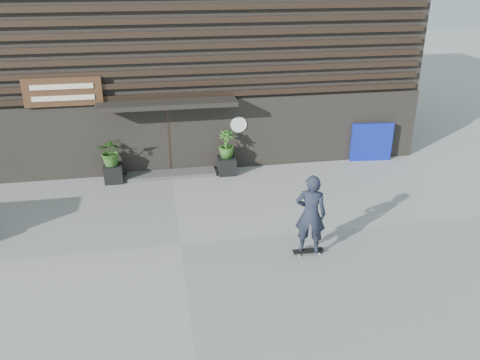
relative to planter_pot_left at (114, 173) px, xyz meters
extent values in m
plane|color=gray|center=(1.90, -4.40, -0.30)|extent=(80.00, 80.00, 0.00)
cube|color=#464644|center=(1.90, 0.20, -0.24)|extent=(3.00, 0.80, 0.12)
cube|color=black|center=(0.00, 0.00, 0.00)|extent=(0.60, 0.60, 0.60)
imported|color=#2D591E|center=(0.00, 0.00, 0.78)|extent=(0.86, 0.75, 0.96)
cube|color=black|center=(3.80, 0.00, 0.00)|extent=(0.60, 0.60, 0.60)
imported|color=#2D591E|center=(3.80, 0.00, 0.78)|extent=(0.54, 0.54, 0.96)
cube|color=#0B1997|center=(9.20, 0.30, 0.41)|extent=(1.52, 0.26, 1.42)
cube|color=black|center=(1.90, 5.60, 3.70)|extent=(18.00, 10.00, 8.00)
cube|color=black|center=(1.90, 0.54, 0.95)|extent=(18.00, 0.12, 2.50)
cube|color=#38281E|center=(1.90, 0.48, 2.40)|extent=(17.60, 0.08, 0.18)
cube|color=#38281E|center=(1.90, 0.48, 2.79)|extent=(17.60, 0.08, 0.18)
cube|color=#38281E|center=(1.90, 0.48, 3.18)|extent=(17.60, 0.08, 0.18)
cube|color=#38281E|center=(1.90, 0.48, 3.58)|extent=(17.60, 0.08, 0.18)
cube|color=#38281E|center=(1.90, 0.48, 3.97)|extent=(17.60, 0.08, 0.18)
cube|color=#38281E|center=(1.90, 0.48, 4.36)|extent=(17.60, 0.08, 0.18)
cube|color=#38281E|center=(1.90, 0.48, 4.75)|extent=(17.60, 0.08, 0.18)
cube|color=#38281E|center=(1.90, 0.48, 5.15)|extent=(17.60, 0.08, 0.18)
cube|color=black|center=(1.90, 0.10, 2.25)|extent=(4.50, 1.00, 0.15)
cube|color=black|center=(1.90, 0.70, 0.85)|extent=(2.40, 0.30, 2.30)
cube|color=#38281E|center=(1.90, 0.52, 0.85)|extent=(0.06, 0.10, 2.30)
cube|color=#472B19|center=(-1.30, 0.40, 2.70)|extent=(2.40, 0.10, 0.90)
cube|color=beige|center=(-1.30, 0.33, 2.88)|extent=(1.90, 0.02, 0.16)
cube|color=beige|center=(-1.30, 0.33, 2.52)|extent=(1.90, 0.02, 0.16)
cylinder|color=white|center=(4.30, 0.46, 1.30)|extent=(0.56, 0.03, 0.56)
cube|color=black|center=(5.03, -5.40, -0.21)|extent=(0.78, 0.20, 0.02)
cylinder|color=#ADADA8|center=(4.77, -5.50, -0.27)|extent=(0.06, 0.03, 0.06)
cylinder|color=#ABABA6|center=(4.77, -5.30, -0.27)|extent=(0.06, 0.03, 0.06)
cylinder|color=#B9B9B4|center=(5.29, -5.50, -0.27)|extent=(0.06, 0.03, 0.06)
cylinder|color=#BABAB5|center=(5.29, -5.30, -0.27)|extent=(0.06, 0.03, 0.06)
imported|color=black|center=(5.03, -5.40, 0.82)|extent=(0.88, 0.73, 2.05)
camera|label=1|loc=(1.50, -15.35, 6.39)|focal=36.43mm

